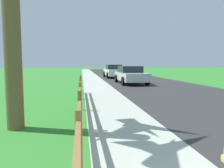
% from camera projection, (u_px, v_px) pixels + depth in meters
% --- Properties ---
extents(ground_plane, '(120.00, 120.00, 0.00)m').
position_uv_depth(ground_plane, '(99.00, 77.00, 25.80)').
color(ground_plane, '#32802E').
extents(road_asphalt, '(7.00, 66.00, 0.01)m').
position_uv_depth(road_asphalt, '(125.00, 76.00, 28.26)').
color(road_asphalt, '#2F2F2F').
rests_on(road_asphalt, ground).
extents(curb_concrete, '(6.00, 66.00, 0.01)m').
position_uv_depth(curb_concrete, '(75.00, 76.00, 27.35)').
color(curb_concrete, '#AFB5A4').
rests_on(curb_concrete, ground).
extents(grass_verge, '(5.00, 66.00, 0.00)m').
position_uv_depth(grass_verge, '(62.00, 76.00, 27.14)').
color(grass_verge, '#32802E').
rests_on(grass_verge, ground).
extents(rail_fence, '(0.11, 11.40, 0.99)m').
position_uv_depth(rail_fence, '(80.00, 99.00, 6.50)').
color(rail_fence, olive).
rests_on(rail_fence, ground).
extents(parked_suv_silver, '(2.17, 4.73, 1.43)m').
position_uv_depth(parked_suv_silver, '(131.00, 75.00, 17.69)').
color(parked_suv_silver, '#B7BABF').
rests_on(parked_suv_silver, ground).
extents(parked_car_white, '(2.18, 4.27, 1.51)m').
position_uv_depth(parked_car_white, '(114.00, 71.00, 24.89)').
color(parked_car_white, white).
rests_on(parked_car_white, ground).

